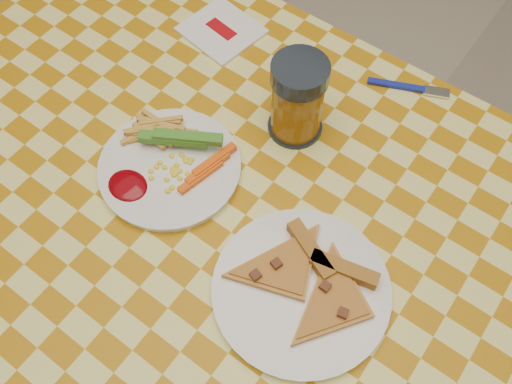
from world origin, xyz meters
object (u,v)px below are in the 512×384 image
plate_right (301,291)px  drink_glass (297,100)px  table (233,253)px  plate_left (170,168)px

plate_right → drink_glass: 0.29m
table → plate_right: size_ratio=5.36×
drink_glass → plate_right: bearing=-54.2°
table → drink_glass: (-0.03, 0.21, 0.14)m
table → plate_left: plate_left is taller
plate_right → drink_glass: size_ratio=1.68×
plate_left → plate_right: size_ratio=0.90×
table → drink_glass: drink_glass is taller
plate_left → plate_right: same height
plate_right → plate_left: bearing=170.5°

